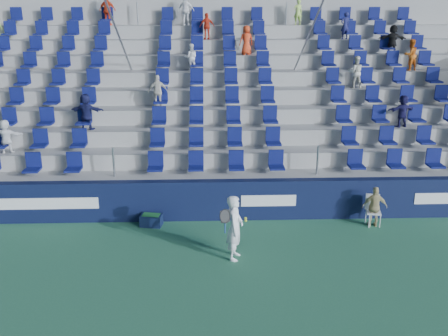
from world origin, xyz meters
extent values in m
plane|color=#31744F|center=(0.00, 0.00, 0.00)|extent=(70.00, 70.00, 0.00)
cube|color=#0F1637|center=(0.00, 3.15, 0.60)|extent=(24.00, 0.30, 1.20)
cube|color=white|center=(-5.00, 2.99, 0.62)|extent=(3.20, 0.02, 0.34)
cube|color=white|center=(1.50, 2.99, 0.62)|extent=(1.60, 0.02, 0.34)
cube|color=gray|center=(0.00, 3.72, 0.60)|extent=(24.00, 0.85, 1.20)
cube|color=gray|center=(0.00, 4.57, 0.85)|extent=(24.00, 0.85, 1.70)
cube|color=gray|center=(0.00, 5.42, 1.10)|extent=(24.00, 0.85, 2.20)
cube|color=gray|center=(0.00, 6.28, 1.35)|extent=(24.00, 0.85, 2.70)
cube|color=gray|center=(0.00, 7.12, 1.60)|extent=(24.00, 0.85, 3.20)
cube|color=gray|center=(0.00, 7.97, 1.85)|extent=(24.00, 0.85, 3.70)
cube|color=gray|center=(0.00, 8.82, 2.10)|extent=(24.00, 0.85, 4.20)
cube|color=gray|center=(0.00, 9.68, 2.35)|extent=(24.00, 0.85, 4.70)
cube|color=gray|center=(0.00, 10.52, 2.60)|extent=(24.00, 0.85, 5.20)
cube|color=gray|center=(0.00, 11.20, 3.10)|extent=(24.00, 0.50, 6.20)
cube|color=#0D1452|center=(0.00, 3.72, 1.55)|extent=(16.05, 0.50, 0.70)
cube|color=#0D1452|center=(0.00, 4.57, 2.05)|extent=(16.05, 0.50, 0.70)
cube|color=#0D1452|center=(0.00, 5.42, 2.55)|extent=(16.05, 0.50, 0.70)
cube|color=#0D1452|center=(0.00, 6.28, 3.05)|extent=(16.05, 0.50, 0.70)
cube|color=#0D1452|center=(0.00, 7.12, 3.55)|extent=(16.05, 0.50, 0.70)
cube|color=#0D1452|center=(0.00, 7.97, 4.05)|extent=(16.05, 0.50, 0.70)
cube|color=#0D1452|center=(0.00, 8.82, 4.55)|extent=(16.05, 0.50, 0.70)
cube|color=#0D1452|center=(0.00, 9.68, 5.05)|extent=(16.05, 0.50, 0.70)
cube|color=#0D1452|center=(0.00, 10.52, 5.55)|extent=(16.05, 0.50, 0.70)
cylinder|color=gray|center=(-3.00, 7.12, 4.35)|extent=(0.06, 7.68, 4.55)
cylinder|color=gray|center=(3.00, 7.12, 4.35)|extent=(0.06, 7.68, 4.55)
imported|color=black|center=(6.78, 8.77, 4.74)|extent=(1.05, 0.50, 1.08)
imported|color=red|center=(-0.22, 9.62, 5.19)|extent=(0.62, 0.37, 0.99)
imported|color=#1B194C|center=(6.10, 5.38, 2.72)|extent=(1.02, 0.56, 1.05)
imported|color=white|center=(-6.38, 4.52, 2.22)|extent=(0.98, 0.36, 1.04)
imported|color=beige|center=(-1.88, 6.23, 3.26)|extent=(0.68, 0.35, 1.12)
imported|color=#171A47|center=(-4.10, 5.38, 2.78)|extent=(1.11, 0.51, 1.16)
imported|color=orange|center=(7.19, 7.93, 4.26)|extent=(0.65, 0.58, 1.12)
imported|color=#191B4B|center=(5.16, 9.62, 5.21)|extent=(0.42, 0.33, 1.02)
imported|color=red|center=(-4.15, 10.47, 5.78)|extent=(0.72, 0.43, 1.15)
imported|color=beige|center=(4.95, 7.08, 3.76)|extent=(0.56, 0.44, 1.12)
imported|color=red|center=(1.25, 8.77, 4.73)|extent=(0.59, 0.47, 1.07)
imported|color=white|center=(-1.05, 10.47, 5.76)|extent=(0.69, 0.37, 1.12)
imported|color=#A1D254|center=(3.44, 10.47, 5.69)|extent=(0.40, 0.30, 0.99)
imported|color=white|center=(-0.82, 7.92, 4.19)|extent=(0.50, 0.41, 0.98)
imported|color=white|center=(0.40, 0.76, 0.83)|extent=(0.52, 0.68, 1.67)
cylinder|color=navy|center=(0.15, 0.51, 0.95)|extent=(0.03, 0.03, 0.28)
torus|color=black|center=(0.15, 0.51, 1.25)|extent=(0.30, 0.17, 0.28)
plane|color=#262626|center=(0.15, 0.51, 1.25)|extent=(0.30, 0.16, 0.29)
sphere|color=#C5D431|center=(0.65, 0.56, 1.11)|extent=(0.07, 0.07, 0.07)
sphere|color=#C5D431|center=(0.65, 0.62, 1.14)|extent=(0.07, 0.07, 0.07)
cube|color=white|center=(4.46, 2.55, 0.41)|extent=(0.46, 0.46, 0.04)
cube|color=white|center=(4.46, 2.74, 0.65)|extent=(0.39, 0.11, 0.48)
cylinder|color=white|center=(4.30, 2.39, 0.19)|extent=(0.03, 0.03, 0.39)
cylinder|color=white|center=(4.62, 2.39, 0.19)|extent=(0.03, 0.03, 0.39)
cylinder|color=white|center=(4.30, 2.71, 0.19)|extent=(0.03, 0.03, 0.39)
cylinder|color=white|center=(4.62, 2.71, 0.19)|extent=(0.03, 0.03, 0.39)
imported|color=tan|center=(4.46, 2.50, 0.59)|extent=(0.73, 0.38, 1.19)
cube|color=#0E1835|center=(-1.88, 2.75, 0.16)|extent=(0.66, 0.49, 0.33)
cube|color=#1E662D|center=(-1.88, 2.75, 0.24)|extent=(0.53, 0.37, 0.20)
camera|label=1|loc=(-0.26, -10.36, 6.10)|focal=40.00mm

